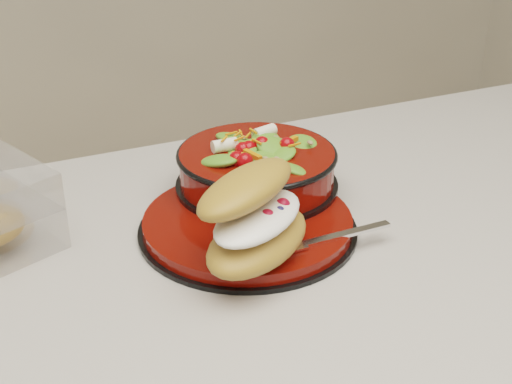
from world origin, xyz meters
name	(u,v)px	position (x,y,z in m)	size (l,w,h in m)	color
dinner_plate	(249,224)	(-0.09, 0.07, 0.91)	(0.26, 0.26, 0.02)	black
salad_bowl	(257,163)	(-0.05, 0.14, 0.95)	(0.21, 0.21, 0.09)	black
croissant	(256,217)	(-0.12, -0.01, 0.97)	(0.18, 0.17, 0.10)	#A66D32
fork	(330,238)	(-0.03, -0.01, 0.92)	(0.15, 0.02, 0.00)	silver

